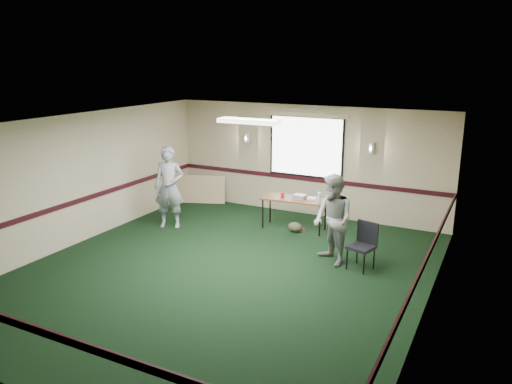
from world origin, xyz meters
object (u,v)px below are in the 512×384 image
at_px(projector, 300,197).
at_px(person_left, 169,187).
at_px(folding_table, 294,201).
at_px(person_right, 333,220).
at_px(conference_chair, 364,242).

bearing_deg(projector, person_left, -154.67).
distance_m(folding_table, projector, 0.16).
distance_m(projector, person_left, 2.97).
height_order(folding_table, projector, projector).
distance_m(projector, person_right, 1.98).
distance_m(conference_chair, person_left, 4.63).
height_order(folding_table, person_right, person_right).
bearing_deg(conference_chair, projector, 157.39).
bearing_deg(folding_table, conference_chair, -39.84).
bearing_deg(conference_chair, person_left, -168.41).
height_order(person_left, person_right, person_left).
distance_m(projector, conference_chair, 2.38).
bearing_deg(person_left, person_right, -27.57).
xyz_separation_m(folding_table, conference_chair, (1.99, -1.42, -0.17)).
distance_m(folding_table, person_right, 2.05).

